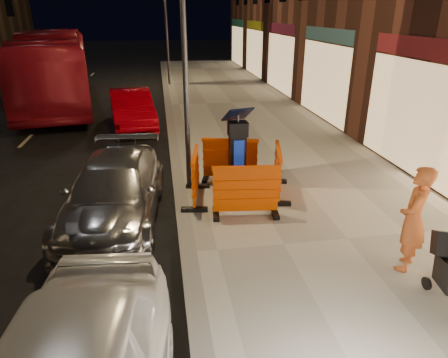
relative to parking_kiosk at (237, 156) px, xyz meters
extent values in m
plane|color=black|center=(-1.29, -2.19, -1.13)|extent=(120.00, 120.00, 0.00)
cube|color=#9B988D|center=(1.71, -2.19, -1.06)|extent=(6.00, 60.00, 0.15)
cube|color=slate|center=(-1.29, -2.19, -1.06)|extent=(0.30, 60.00, 0.15)
cube|color=black|center=(0.00, 0.00, 0.00)|extent=(0.73, 0.73, 1.97)
cube|color=#DF4500|center=(0.00, -0.95, -0.44)|extent=(1.46, 0.72, 1.10)
cube|color=#DF4500|center=(0.00, 0.95, -0.44)|extent=(1.51, 0.90, 1.10)
cube|color=#DF4500|center=(-0.95, 0.00, -0.44)|extent=(0.79, 1.48, 1.10)
cube|color=#DF4500|center=(0.95, 0.00, -0.44)|extent=(0.88, 1.50, 1.10)
imported|color=#9F9FA3|center=(-2.68, -0.48, -1.13)|extent=(2.21, 4.65, 1.31)
imported|color=#A90310|center=(-2.72, 7.08, -1.13)|extent=(2.04, 4.39, 1.39)
imported|color=maroon|center=(-6.41, 12.04, -1.13)|extent=(4.69, 12.18, 3.31)
imported|color=#BC5525|center=(2.25, -3.18, -0.09)|extent=(0.76, 0.77, 1.80)
cylinder|color=#3F3F44|center=(-1.04, 0.81, 2.02)|extent=(0.12, 0.12, 6.00)
cylinder|color=#3F3F44|center=(-1.04, 15.81, 2.02)|extent=(0.12, 0.12, 6.00)
camera|label=1|loc=(-1.62, -8.25, 2.97)|focal=32.00mm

